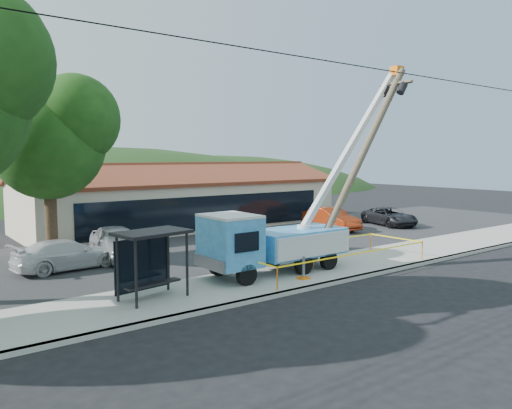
{
  "coord_description": "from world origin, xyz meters",
  "views": [
    {
      "loc": [
        -13.47,
        -11.57,
        5.12
      ],
      "look_at": [
        -0.86,
        5.0,
        3.09
      ],
      "focal_mm": 35.0,
      "sensor_mm": 36.0,
      "label": 1
    }
  ],
  "objects": [
    {
      "name": "ground",
      "position": [
        0.0,
        0.0,
        0.0
      ],
      "size": [
        120.0,
        120.0,
        0.0
      ],
      "primitive_type": "plane",
      "color": "black",
      "rests_on": "ground"
    },
    {
      "name": "curb",
      "position": [
        0.0,
        2.1,
        0.07
      ],
      "size": [
        60.0,
        0.25,
        0.15
      ],
      "primitive_type": "cube",
      "color": "#ACABA1",
      "rests_on": "ground"
    },
    {
      "name": "sidewalk",
      "position": [
        0.0,
        4.0,
        0.07
      ],
      "size": [
        60.0,
        4.0,
        0.15
      ],
      "primitive_type": "cube",
      "color": "#ACABA1",
      "rests_on": "ground"
    },
    {
      "name": "parking_lot",
      "position": [
        0.0,
        12.0,
        0.05
      ],
      "size": [
        60.0,
        12.0,
        0.1
      ],
      "primitive_type": "cube",
      "color": "#28282B",
      "rests_on": "ground"
    },
    {
      "name": "strip_mall",
      "position": [
        4.0,
        19.98,
        1.88
      ],
      "size": [
        22.5,
        8.53,
        4.67
      ],
      "color": "beige",
      "rests_on": "ground"
    },
    {
      "name": "tree_lot",
      "position": [
        -7.0,
        13.0,
        6.21
      ],
      "size": [
        6.3,
        5.6,
        8.94
      ],
      "color": "#332316",
      "rests_on": "ground"
    },
    {
      "name": "hill_center",
      "position": [
        10.0,
        55.0,
        0.0
      ],
      "size": [
        89.6,
        64.0,
        32.0
      ],
      "primitive_type": "ellipsoid",
      "color": "#1A3814",
      "rests_on": "ground"
    },
    {
      "name": "hill_east",
      "position": [
        30.0,
        55.0,
        0.0
      ],
      "size": [
        72.8,
        52.0,
        26.0
      ],
      "primitive_type": "ellipsoid",
      "color": "#1A3814",
      "rests_on": "ground"
    },
    {
      "name": "utility_truck",
      "position": [
        -0.19,
        4.65,
        1.64
      ],
      "size": [
        11.38,
        3.59,
        9.46
      ],
      "color": "black",
      "rests_on": "ground"
    },
    {
      "name": "leaning_pole",
      "position": [
        4.82,
        4.14,
        5.22
      ],
      "size": [
        6.49,
        1.9,
        9.4
      ],
      "color": "brown",
      "rests_on": "ground"
    },
    {
      "name": "bus_shelter",
      "position": [
        -6.03,
        4.34,
        1.9
      ],
      "size": [
        2.69,
        1.89,
        2.4
      ],
      "rotation": [
        0.0,
        0.0,
        0.15
      ],
      "color": "black",
      "rests_on": "ground"
    },
    {
      "name": "caution_tape",
      "position": [
        2.66,
        3.94,
        0.82
      ],
      "size": [
        9.09,
        3.17,
        0.92
      ],
      "color": "orange",
      "rests_on": "ground"
    },
    {
      "name": "car_silver",
      "position": [
        -4.29,
        11.72,
        0.0
      ],
      "size": [
        2.4,
        4.93,
        1.62
      ],
      "primitive_type": "imported",
      "rotation": [
        0.0,
        0.0,
        -0.1
      ],
      "color": "#A6A8AD",
      "rests_on": "ground"
    },
    {
      "name": "car_red",
      "position": [
        11.01,
        12.14,
        0.0
      ],
      "size": [
        1.92,
        4.64,
        1.49
      ],
      "primitive_type": "imported",
      "rotation": [
        0.0,
        0.0,
        -0.08
      ],
      "color": "#A43010",
      "rests_on": "ground"
    },
    {
      "name": "car_white",
      "position": [
        -6.97,
        10.83,
        0.0
      ],
      "size": [
        4.81,
        2.37,
        1.35
      ],
      "primitive_type": "imported",
      "rotation": [
        0.0,
        0.0,
        1.68
      ],
      "color": "silver",
      "rests_on": "ground"
    },
    {
      "name": "car_dark",
      "position": [
        16.0,
        11.14,
        0.0
      ],
      "size": [
        3.28,
        5.04,
        1.29
      ],
      "primitive_type": "imported",
      "rotation": [
        0.0,
        0.0,
        -0.27
      ],
      "color": "black",
      "rests_on": "ground"
    }
  ]
}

